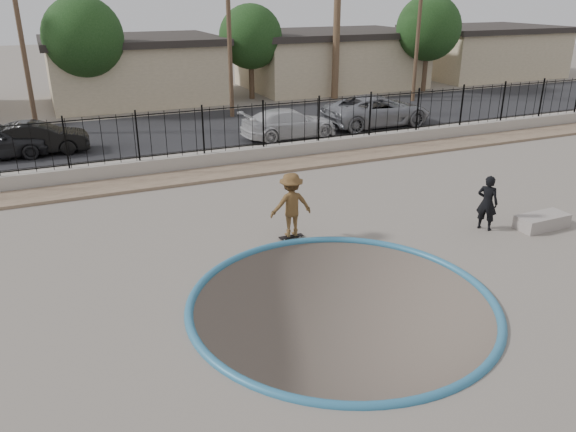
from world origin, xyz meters
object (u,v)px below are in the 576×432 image
(videographer, at_px, (487,203))
(car_c, at_px, (289,123))
(concrete_ledge, at_px, (542,221))
(skater, at_px, (291,208))
(car_b, at_px, (38,138))
(car_d, at_px, (377,110))
(skateboard, at_px, (291,236))

(videographer, bearing_deg, car_c, -28.60)
(videographer, bearing_deg, concrete_ledge, -143.03)
(skater, distance_m, concrete_ledge, 7.51)
(concrete_ledge, xyz_separation_m, car_c, (-2.50, 12.95, 0.51))
(skater, height_order, car_c, skater)
(car_b, distance_m, car_d, 16.16)
(concrete_ledge, bearing_deg, skateboard, 162.34)
(videographer, height_order, concrete_ledge, videographer)
(skater, relative_size, videographer, 1.11)
(car_d, bearing_deg, car_b, 84.95)
(skater, height_order, videographer, skater)
(car_b, xyz_separation_m, car_c, (10.97, -1.60, -0.01))
(car_d, bearing_deg, car_c, 94.24)
(skateboard, relative_size, car_d, 0.13)
(skater, height_order, concrete_ledge, skater)
(videographer, distance_m, concrete_ledge, 1.85)
(videographer, relative_size, car_d, 0.29)
(car_c, height_order, car_d, car_d)
(skater, bearing_deg, concrete_ledge, 167.06)
(car_b, distance_m, car_c, 11.08)
(videographer, height_order, car_b, videographer)
(skater, height_order, car_d, skater)
(skateboard, relative_size, videographer, 0.43)
(skater, bearing_deg, skateboard, 80.68)
(skateboard, bearing_deg, car_d, 49.52)
(skateboard, bearing_deg, car_b, 118.03)
(car_b, height_order, car_c, car_b)
(car_c, bearing_deg, concrete_ledge, -170.95)
(car_b, bearing_deg, concrete_ledge, -133.36)
(car_b, relative_size, car_c, 0.89)
(skateboard, bearing_deg, videographer, -16.12)
(concrete_ledge, height_order, car_b, car_b)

